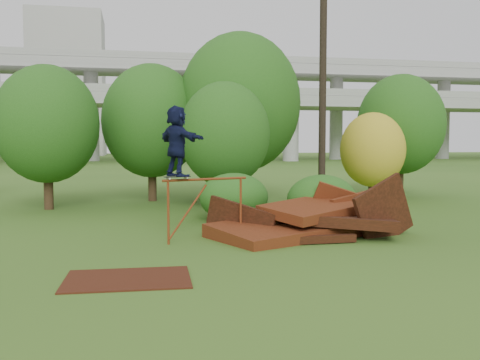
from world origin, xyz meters
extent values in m
plane|color=#2D5116|center=(0.00, 0.00, 0.00)|extent=(240.00, 240.00, 0.00)
cube|color=#481F0C|center=(0.60, 2.60, 0.18)|extent=(4.52, 3.72, 0.65)
cube|color=black|center=(2.10, 2.30, 0.42)|extent=(3.20, 2.57, 0.54)
cube|color=#481F0C|center=(1.40, 2.80, 0.70)|extent=(3.18, 2.85, 0.56)
cube|color=black|center=(3.20, 2.10, 0.65)|extent=(2.12, 0.85, 2.14)
cube|color=#481F0C|center=(2.40, 3.60, 0.55)|extent=(1.78, 0.76, 1.76)
cube|color=black|center=(-0.60, 3.00, 0.35)|extent=(1.76, 1.56, 1.43)
cube|color=black|center=(0.90, 1.40, 0.12)|extent=(2.36, 0.23, 0.19)
cube|color=#481F0C|center=(2.80, 3.30, 0.95)|extent=(1.54, 0.71, 0.39)
cylinder|color=maroon|center=(-2.61, 2.08, 0.80)|extent=(0.06, 0.06, 1.60)
cylinder|color=maroon|center=(-0.63, 2.77, 0.80)|extent=(0.06, 0.06, 1.60)
cylinder|color=maroon|center=(-1.62, 2.42, 1.60)|extent=(2.29, 0.85, 0.06)
cube|color=black|center=(-2.37, 2.16, 1.69)|extent=(0.69, 0.39, 0.02)
cylinder|color=beige|center=(-2.57, 2.01, 1.66)|extent=(0.05, 0.04, 0.05)
cylinder|color=beige|center=(-2.62, 2.15, 1.66)|extent=(0.05, 0.04, 0.05)
cylinder|color=beige|center=(-2.12, 2.17, 1.66)|extent=(0.05, 0.04, 0.05)
cylinder|color=beige|center=(-2.17, 2.31, 1.66)|extent=(0.05, 0.04, 0.05)
imported|color=#0F1434|center=(-2.37, 2.16, 2.59)|extent=(1.27, 1.68, 1.77)
cube|color=#3D190D|center=(-3.58, -1.24, 0.01)|extent=(2.36, 1.73, 0.03)
cylinder|color=black|center=(-6.62, 10.09, 0.90)|extent=(0.35, 0.35, 1.79)
ellipsoid|color=#1A4412|center=(-6.62, 10.09, 3.25)|extent=(3.89, 3.89, 4.47)
cylinder|color=black|center=(-2.64, 12.29, 0.94)|extent=(0.36, 0.36, 1.89)
ellipsoid|color=#1A4412|center=(-2.64, 12.29, 3.49)|extent=(4.27, 4.27, 4.91)
cylinder|color=black|center=(-0.04, 8.74, 0.79)|extent=(0.34, 0.34, 1.58)
ellipsoid|color=#1A4412|center=(-0.04, 8.74, 2.87)|extent=(3.44, 3.44, 3.96)
cylinder|color=black|center=(1.16, 11.78, 1.16)|extent=(0.40, 0.40, 2.31)
ellipsoid|color=#1A4412|center=(1.16, 11.78, 4.29)|extent=(5.28, 5.28, 6.07)
cylinder|color=black|center=(6.66, 10.17, 0.60)|extent=(0.30, 0.30, 1.20)
ellipsoid|color=#A58C19|center=(6.66, 10.17, 2.24)|extent=(2.79, 2.79, 3.20)
cylinder|color=black|center=(9.03, 12.21, 0.94)|extent=(0.36, 0.36, 1.87)
ellipsoid|color=#1A4412|center=(9.03, 12.21, 3.41)|extent=(4.11, 4.11, 4.73)
ellipsoid|color=#1A4412|center=(-0.25, 5.78, 0.78)|extent=(2.26, 2.09, 1.56)
ellipsoid|color=#1A4412|center=(2.33, 4.56, 0.78)|extent=(2.19, 2.01, 1.55)
cylinder|color=black|center=(3.85, 8.76, 5.07)|extent=(0.28, 0.28, 10.14)
cube|color=gray|center=(0.00, 60.00, 8.00)|extent=(160.00, 9.00, 1.40)
cube|color=gray|center=(0.00, 66.00, 13.00)|extent=(160.00, 9.00, 1.40)
cylinder|color=gray|center=(-18.00, 60.00, 4.00)|extent=(2.20, 2.20, 8.00)
cylinder|color=gray|center=(0.00, 60.00, 4.00)|extent=(2.20, 2.20, 8.00)
cylinder|color=gray|center=(18.00, 60.00, 4.00)|extent=(2.20, 2.20, 8.00)
cube|color=#9E9E99|center=(-16.00, 102.00, 14.00)|extent=(14.00, 14.00, 28.00)
camera|label=1|loc=(-3.46, -11.23, 2.54)|focal=40.00mm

